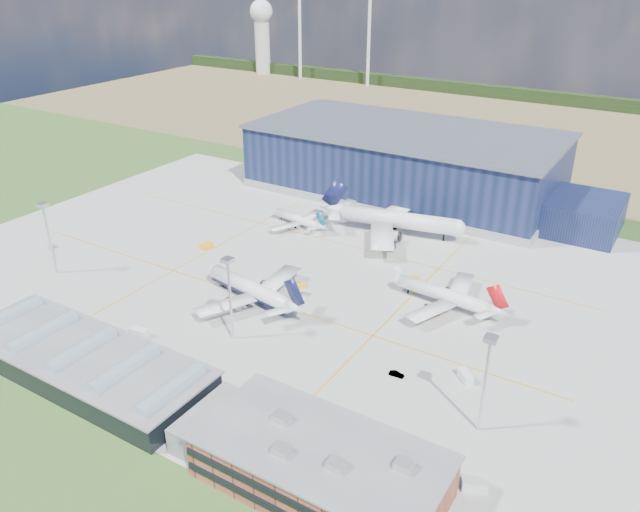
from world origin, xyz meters
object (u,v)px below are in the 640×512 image
Objects in this scene: light_mast_east at (487,369)px; car_a at (257,404)px; light_mast_center at (229,286)px; car_b at (397,374)px; light_mast_west at (47,227)px; gse_tug_c at (414,280)px; gse_tug_a at (206,246)px; gse_tug_b at (299,286)px; airliner_widebody at (398,211)px; gse_cart_a at (397,270)px; ops_building at (321,466)px; airliner_regional at (297,215)px; airliner_navy at (250,281)px; gse_van_a at (139,332)px; gse_cart_b at (317,232)px; gse_van_c at (474,485)px; airliner_red at (444,288)px; gse_van_b at (465,376)px; hangar at (411,165)px.

light_mast_east is 7.17× the size of car_a.
light_mast_center is 6.44× the size of car_b.
gse_tug_c is (97.05, 52.86, -14.70)m from light_mast_west.
light_mast_center reaches higher than gse_tug_a.
light_mast_east reaches higher than gse_tug_b.
light_mast_west is at bearing -144.59° from airliner_widebody.
airliner_widebody is at bearing 49.31° from gse_tug_a.
light_mast_east reaches higher than gse_cart_a.
car_b is (22.90, -48.64, -0.00)m from gse_cart_a.
gse_tug_a is at bearing 160.44° from light_mast_east.
car_a is at bearing 136.34° from car_b.
ops_building reaches higher than airliner_regional.
light_mast_east is at bearing -68.66° from car_a.
gse_tug_b is (7.46, 13.59, -5.71)m from airliner_navy.
gse_van_a is 43.02m from car_a.
airliner_navy is 12.01× the size of gse_tug_b.
gse_cart_b is 94.52m from car_a.
gse_tug_c is at bearing 102.23° from ops_building.
gse_van_c is (111.71, -54.04, 0.27)m from gse_tug_a.
gse_van_c is 1.44× the size of car_a.
airliner_red reaches higher than gse_cart_b.
airliner_navy is 1.12× the size of airliner_red.
gse_tug_b is at bearing -108.61° from airliner_navy.
airliner_regional reaches higher than gse_cart_a.
airliner_navy is 65.03m from gse_van_b.
ops_building is 2.00× the size of light_mast_east.
airliner_red is 23.90m from gse_cart_a.
airliner_regional is 46.65m from gse_tug_b.
airliner_widebody is (-32.39, 38.53, 2.88)m from airliner_red.
airliner_regional is at bearing 142.63° from light_mast_east.
airliner_red reaches higher than gse_tug_b.
airliner_widebody is (14.30, -42.41, -2.99)m from hangar.
airliner_regional reaches higher than car_b.
gse_cart_a is 87.82m from gse_van_c.
gse_tug_a is at bearing 47.47° from car_a.
gse_cart_a is 0.59× the size of gse_van_c.
gse_tug_a is at bearing 66.48° from car_b.
light_mast_center is 0.58× the size of airliner_navy.
airliner_widebody reaches higher than gse_cart_a.
airliner_widebody is 30.11m from gse_cart_a.
gse_cart_b is at bearing 98.73° from gse_van_b.
gse_tug_b reaches higher than car_b.
airliner_regional is 129.16m from gse_van_c.
gse_van_b is 48.34m from car_a.
gse_cart_b is (24.99, 30.37, -0.19)m from gse_tug_a.
gse_tug_a is 1.48× the size of gse_cart_a.
car_a is at bearing -102.25° from gse_van_a.
airliner_navy is 16.52m from gse_tug_b.
airliner_red is 61.89m from gse_cart_b.
gse_cart_b is (-73.89, 53.71, -0.43)m from gse_van_b.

